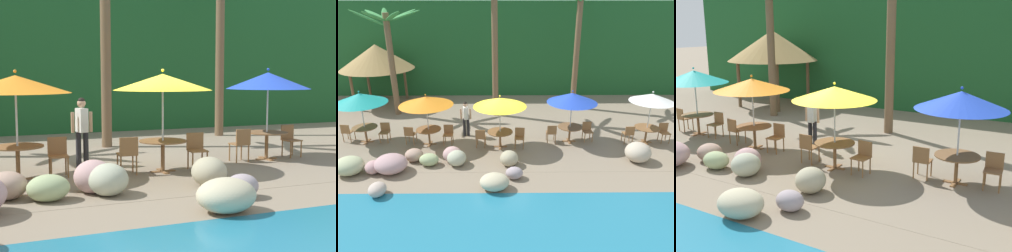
% 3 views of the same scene
% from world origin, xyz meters
% --- Properties ---
extents(ground_plane, '(120.00, 120.00, 0.00)m').
position_xyz_m(ground_plane, '(0.00, 0.00, 0.00)').
color(ground_plane, gray).
extents(terrace_deck, '(18.00, 5.20, 0.01)m').
position_xyz_m(terrace_deck, '(0.00, 0.00, 0.00)').
color(terrace_deck, gray).
rests_on(terrace_deck, ground).
extents(foliage_backdrop, '(28.00, 2.40, 6.00)m').
position_xyz_m(foliage_backdrop, '(0.00, 9.00, 3.00)').
color(foliage_backdrop, '#1E5628').
rests_on(foliage_backdrop, ground).
extents(rock_seawall, '(14.16, 3.18, 0.86)m').
position_xyz_m(rock_seawall, '(-0.09, -2.38, 0.34)').
color(rock_seawall, '#BDAE97').
rests_on(rock_seawall, ground).
extents(umbrella_teal, '(2.33, 2.33, 2.42)m').
position_xyz_m(umbrella_teal, '(-6.14, 0.25, 2.09)').
color(umbrella_teal, silver).
rests_on(umbrella_teal, ground).
extents(dining_table_teal, '(1.10, 1.10, 0.74)m').
position_xyz_m(dining_table_teal, '(-6.14, 0.25, 0.61)').
color(dining_table_teal, brown).
rests_on(dining_table_teal, ground).
extents(chair_teal_seaward, '(0.42, 0.43, 0.87)m').
position_xyz_m(chair_teal_seaward, '(-5.29, 0.35, 0.51)').
color(chair_teal_seaward, olive).
rests_on(chair_teal_seaward, ground).
extents(chair_teal_inland, '(0.48, 0.49, 0.87)m').
position_xyz_m(chair_teal_inland, '(-6.99, 0.29, 0.51)').
color(chair_teal_inland, olive).
rests_on(chair_teal_inland, ground).
extents(umbrella_orange, '(2.34, 2.34, 2.35)m').
position_xyz_m(umbrella_orange, '(-3.20, -0.02, 2.05)').
color(umbrella_orange, silver).
rests_on(umbrella_orange, ground).
extents(dining_table_orange, '(1.10, 1.10, 0.74)m').
position_xyz_m(dining_table_orange, '(-3.20, -0.02, 0.61)').
color(dining_table_orange, brown).
rests_on(dining_table_orange, ground).
extents(chair_orange_seaward, '(0.43, 0.43, 0.87)m').
position_xyz_m(chair_orange_seaward, '(-2.35, 0.05, 0.51)').
color(chair_orange_seaward, olive).
rests_on(chair_orange_seaward, ground).
extents(chair_orange_inland, '(0.47, 0.47, 0.87)m').
position_xyz_m(chair_orange_inland, '(-4.05, -0.02, 0.51)').
color(chair_orange_inland, olive).
rests_on(chair_orange_inland, ground).
extents(umbrella_yellow, '(2.27, 2.27, 2.38)m').
position_xyz_m(umbrella_yellow, '(-0.02, -0.34, 2.08)').
color(umbrella_yellow, silver).
rests_on(umbrella_yellow, ground).
extents(dining_table_yellow, '(1.10, 1.10, 0.74)m').
position_xyz_m(dining_table_yellow, '(-0.02, -0.34, 0.61)').
color(dining_table_yellow, brown).
rests_on(dining_table_yellow, ground).
extents(chair_yellow_seaward, '(0.46, 0.47, 0.87)m').
position_xyz_m(chair_yellow_seaward, '(0.84, -0.33, 0.51)').
color(chair_yellow_seaward, olive).
rests_on(chair_yellow_seaward, ground).
extents(chair_yellow_inland, '(0.44, 0.45, 0.87)m').
position_xyz_m(chair_yellow_inland, '(-0.87, -0.38, 0.51)').
color(chair_yellow_inland, olive).
rests_on(chair_yellow_inland, ground).
extents(umbrella_blue, '(2.21, 2.21, 2.43)m').
position_xyz_m(umbrella_blue, '(3.15, 0.22, 2.10)').
color(umbrella_blue, silver).
rests_on(umbrella_blue, ground).
extents(dining_table_blue, '(1.10, 1.10, 0.74)m').
position_xyz_m(dining_table_blue, '(3.15, 0.22, 0.61)').
color(dining_table_blue, brown).
rests_on(dining_table_blue, ground).
extents(chair_blue_seaward, '(0.45, 0.46, 0.87)m').
position_xyz_m(chair_blue_seaward, '(3.99, 0.37, 0.51)').
color(chair_blue_seaward, olive).
rests_on(chair_blue_seaward, ground).
extents(chair_blue_inland, '(0.43, 0.44, 0.87)m').
position_xyz_m(chair_blue_inland, '(2.30, 0.10, 0.51)').
color(chair_blue_inland, olive).
rests_on(chair_blue_inland, ground).
extents(umbrella_white, '(1.92, 1.92, 2.43)m').
position_xyz_m(umbrella_white, '(6.60, 0.07, 2.13)').
color(umbrella_white, silver).
rests_on(umbrella_white, ground).
extents(dining_table_white, '(1.10, 1.10, 0.74)m').
position_xyz_m(dining_table_white, '(6.60, 0.07, 0.61)').
color(dining_table_white, brown).
rests_on(dining_table_white, ground).
extents(chair_white_seaward, '(0.43, 0.44, 0.87)m').
position_xyz_m(chair_white_seaward, '(7.44, 0.18, 0.51)').
color(chair_white_seaward, olive).
rests_on(chair_white_seaward, ground).
extents(chair_white_inland, '(0.43, 0.44, 0.87)m').
position_xyz_m(chair_white_inland, '(5.75, -0.04, 0.51)').
color(chair_white_inland, olive).
rests_on(chair_white_inland, ground).
extents(palm_tree_nearest, '(3.39, 3.45, 5.70)m').
position_xyz_m(palm_tree_nearest, '(-5.85, 4.09, 4.00)').
color(palm_tree_nearest, brown).
rests_on(palm_tree_nearest, ground).
extents(palm_tree_second, '(3.38, 3.18, 7.06)m').
position_xyz_m(palm_tree_second, '(-0.31, 3.93, 4.69)').
color(palm_tree_second, brown).
rests_on(palm_tree_second, ground).
extents(palm_tree_third, '(3.52, 3.51, 6.95)m').
position_xyz_m(palm_tree_third, '(4.30, 5.21, 4.74)').
color(palm_tree_third, brown).
rests_on(palm_tree_third, ground).
extents(palapa_hut, '(4.32, 4.32, 3.63)m').
position_xyz_m(palapa_hut, '(-7.37, 6.00, 2.90)').
color(palapa_hut, brown).
rests_on(palapa_hut, ground).
extents(waiter_in_white, '(0.52, 0.38, 1.70)m').
position_xyz_m(waiter_in_white, '(-1.64, 0.96, 0.99)').
color(waiter_in_white, '#232328').
rests_on(waiter_in_white, ground).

